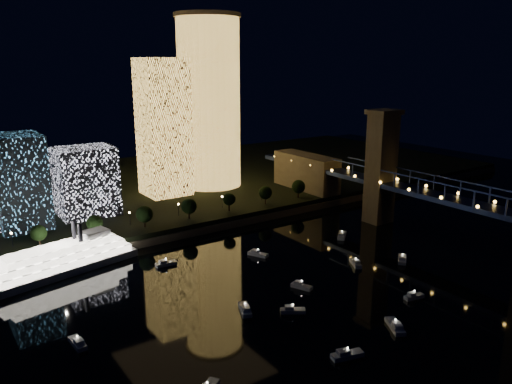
% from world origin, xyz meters
% --- Properties ---
extents(ground, '(520.00, 520.00, 0.00)m').
position_xyz_m(ground, '(0.00, 0.00, 0.00)').
color(ground, black).
rests_on(ground, ground).
extents(far_bank, '(420.00, 160.00, 5.00)m').
position_xyz_m(far_bank, '(0.00, 160.00, 2.50)').
color(far_bank, black).
rests_on(far_bank, ground).
extents(seawall, '(420.00, 6.00, 3.00)m').
position_xyz_m(seawall, '(0.00, 82.00, 1.50)').
color(seawall, '#6B5E4C').
rests_on(seawall, ground).
extents(tower_cylindrical, '(34.00, 34.00, 88.44)m').
position_xyz_m(tower_cylindrical, '(28.09, 135.85, 49.35)').
color(tower_cylindrical, '#FFBF51').
rests_on(tower_cylindrical, far_bank).
extents(tower_rectangular, '(20.98, 20.98, 66.76)m').
position_xyz_m(tower_rectangular, '(-0.03, 132.40, 38.38)').
color(tower_rectangular, '#FFBF51').
rests_on(tower_rectangular, far_bank).
extents(midrise_blocks, '(97.37, 32.51, 37.34)m').
position_xyz_m(midrise_blocks, '(-75.83, 121.38, 20.08)').
color(midrise_blocks, white).
rests_on(midrise_blocks, far_bank).
extents(truss_bridge, '(13.00, 266.00, 50.00)m').
position_xyz_m(truss_bridge, '(65.00, 3.72, 16.25)').
color(truss_bridge, navy).
rests_on(truss_bridge, ground).
extents(riverboat, '(57.61, 23.13, 17.02)m').
position_xyz_m(riverboat, '(-69.05, 72.22, 4.37)').
color(riverboat, silver).
rests_on(riverboat, ground).
extents(motorboats, '(118.44, 81.18, 2.78)m').
position_xyz_m(motorboats, '(-9.18, 14.32, 0.81)').
color(motorboats, silver).
rests_on(motorboats, ground).
extents(esplanade_trees, '(165.85, 6.87, 8.94)m').
position_xyz_m(esplanade_trees, '(-21.38, 88.00, 10.47)').
color(esplanade_trees, black).
rests_on(esplanade_trees, far_bank).
extents(street_lamps, '(132.70, 0.70, 5.65)m').
position_xyz_m(street_lamps, '(-34.00, 94.00, 9.02)').
color(street_lamps, black).
rests_on(street_lamps, far_bank).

